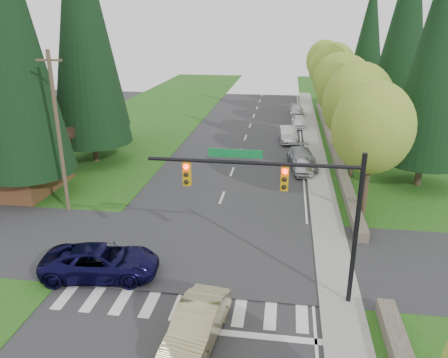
% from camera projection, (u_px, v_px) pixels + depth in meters
% --- Properties ---
extents(grass_east, '(14.00, 110.00, 0.06)m').
position_uv_depth(grass_east, '(403.00, 184.00, 32.59)').
color(grass_east, '#284913').
rests_on(grass_east, ground).
extents(grass_west, '(14.00, 110.00, 0.06)m').
position_uv_depth(grass_west, '(75.00, 168.00, 36.11)').
color(grass_west, '#284913').
rests_on(grass_west, ground).
extents(cross_street, '(120.00, 8.00, 0.10)m').
position_uv_depth(cross_street, '(201.00, 251.00, 23.21)').
color(cross_street, '#28282B').
rests_on(cross_street, ground).
extents(sidewalk_east, '(1.80, 80.00, 0.13)m').
position_uv_depth(sidewalk_east, '(318.00, 171.00, 35.26)').
color(sidewalk_east, gray).
rests_on(sidewalk_east, ground).
extents(curb_east, '(0.20, 80.00, 0.13)m').
position_uv_depth(curb_east, '(308.00, 171.00, 35.37)').
color(curb_east, gray).
rests_on(curb_east, ground).
extents(stone_wall_north, '(0.70, 40.00, 0.70)m').
position_uv_depth(stone_wall_north, '(332.00, 142.00, 42.36)').
color(stone_wall_north, '#4C4438').
rests_on(stone_wall_north, ground).
extents(traffic_signal, '(8.70, 0.37, 6.80)m').
position_uv_depth(traffic_signal, '(288.00, 193.00, 17.65)').
color(traffic_signal, black).
rests_on(traffic_signal, ground).
extents(brown_building, '(8.40, 8.40, 5.40)m').
position_uv_depth(brown_building, '(10.00, 147.00, 30.66)').
color(brown_building, '#4C2D19').
rests_on(brown_building, ground).
extents(utility_pole, '(1.60, 0.24, 10.00)m').
position_uv_depth(utility_pole, '(59.00, 133.00, 26.44)').
color(utility_pole, '#473828').
rests_on(utility_pole, ground).
extents(decid_tree_0, '(4.80, 4.80, 8.37)m').
position_uv_depth(decid_tree_0, '(373.00, 128.00, 25.61)').
color(decid_tree_0, '#38281C').
rests_on(decid_tree_0, ground).
extents(decid_tree_1, '(5.20, 5.20, 8.80)m').
position_uv_depth(decid_tree_1, '(358.00, 103.00, 32.03)').
color(decid_tree_1, '#38281C').
rests_on(decid_tree_1, ground).
extents(decid_tree_2, '(5.00, 5.00, 8.82)m').
position_uv_depth(decid_tree_2, '(345.00, 88.00, 38.52)').
color(decid_tree_2, '#38281C').
rests_on(decid_tree_2, ground).
extents(decid_tree_3, '(5.00, 5.00, 8.55)m').
position_uv_depth(decid_tree_3, '(338.00, 80.00, 45.10)').
color(decid_tree_3, '#38281C').
rests_on(decid_tree_3, ground).
extents(decid_tree_4, '(5.40, 5.40, 9.18)m').
position_uv_depth(decid_tree_4, '(333.00, 69.00, 51.45)').
color(decid_tree_4, '#38281C').
rests_on(decid_tree_4, ground).
extents(decid_tree_5, '(4.80, 4.80, 8.30)m').
position_uv_depth(decid_tree_5, '(327.00, 68.00, 58.16)').
color(decid_tree_5, '#38281C').
rests_on(decid_tree_5, ground).
extents(decid_tree_6, '(5.20, 5.20, 8.86)m').
position_uv_depth(decid_tree_6, '(324.00, 61.00, 64.54)').
color(decid_tree_6, '#38281C').
rests_on(decid_tree_6, ground).
extents(conifer_w_a, '(6.12, 6.12, 19.80)m').
position_uv_depth(conifer_w_a, '(9.00, 33.00, 26.83)').
color(conifer_w_a, '#38281C').
rests_on(conifer_w_a, ground).
extents(conifer_w_b, '(5.44, 5.44, 17.80)m').
position_uv_depth(conifer_w_b, '(7.00, 46.00, 31.30)').
color(conifer_w_b, '#38281C').
rests_on(conifer_w_b, ground).
extents(conifer_w_c, '(6.46, 6.46, 20.80)m').
position_uv_depth(conifer_w_c, '(82.00, 23.00, 33.95)').
color(conifer_w_c, '#38281C').
rests_on(conifer_w_c, ground).
extents(conifer_w_e, '(5.78, 5.78, 18.80)m').
position_uv_depth(conifer_w_e, '(92.00, 34.00, 40.14)').
color(conifer_w_e, '#38281C').
rests_on(conifer_w_e, ground).
extents(conifer_e_a, '(5.44, 5.44, 17.80)m').
position_uv_depth(conifer_e_a, '(439.00, 48.00, 29.09)').
color(conifer_e_a, '#38281C').
rests_on(conifer_e_a, ground).
extents(conifer_e_b, '(6.12, 6.12, 19.80)m').
position_uv_depth(conifer_e_b, '(406.00, 28.00, 41.62)').
color(conifer_e_b, '#38281C').
rests_on(conifer_e_b, ground).
extents(conifer_e_c, '(5.10, 5.10, 16.80)m').
position_uv_depth(conifer_e_c, '(369.00, 39.00, 55.28)').
color(conifer_e_c, '#38281C').
rests_on(conifer_e_c, ground).
extents(sedan_champagne, '(2.12, 4.65, 1.48)m').
position_uv_depth(sedan_champagne, '(197.00, 325.00, 16.46)').
color(sedan_champagne, tan).
rests_on(sedan_champagne, ground).
extents(suv_navy, '(5.78, 3.25, 1.53)m').
position_uv_depth(suv_navy, '(101.00, 262.00, 20.73)').
color(suv_navy, black).
rests_on(suv_navy, ground).
extents(parked_car_a, '(1.85, 3.87, 1.28)m').
position_uv_depth(parked_car_a, '(302.00, 165.00, 34.80)').
color(parked_car_a, silver).
rests_on(parked_car_a, ground).
extents(parked_car_b, '(2.73, 5.34, 1.48)m').
position_uv_depth(parked_car_b, '(302.00, 159.00, 36.11)').
color(parked_car_b, gray).
rests_on(parked_car_b, ground).
extents(parked_car_c, '(2.00, 4.64, 1.49)m').
position_uv_depth(parked_car_c, '(288.00, 134.00, 43.80)').
color(parked_car_c, silver).
rests_on(parked_car_c, ground).
extents(parked_car_d, '(1.89, 4.09, 1.36)m').
position_uv_depth(parked_car_d, '(299.00, 121.00, 49.57)').
color(parked_car_d, white).
rests_on(parked_car_d, ground).
extents(parked_car_e, '(1.78, 4.24, 1.22)m').
position_uv_depth(parked_car_e, '(297.00, 110.00, 55.96)').
color(parked_car_e, '#BABABF').
rests_on(parked_car_e, ground).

